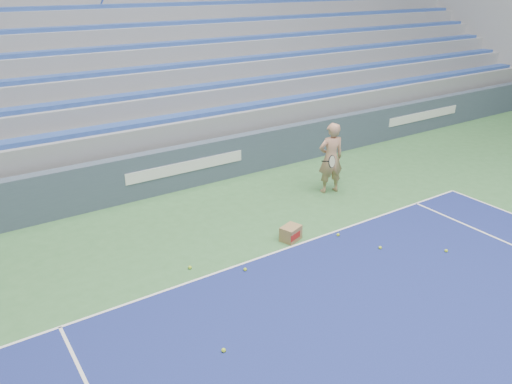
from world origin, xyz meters
TOP-DOWN VIEW (x-y plane):
  - sponsor_barrier at (0.00, 15.88)m, footprint 30.00×0.32m
  - bleachers at (0.00, 21.60)m, footprint 31.00×9.15m
  - tennis_player at (2.87, 13.60)m, footprint 0.97×0.91m
  - ball_box at (0.55, 12.14)m, footprint 0.48×0.43m
  - tennis_ball_0 at (1.46, 11.71)m, footprint 0.07×0.07m
  - tennis_ball_1 at (1.79, 10.84)m, footprint 0.07×0.07m
  - tennis_ball_2 at (-1.68, 12.29)m, footprint 0.07×0.07m
  - tennis_ball_3 at (2.78, 10.04)m, footprint 0.07×0.07m
  - tennis_ball_4 at (-2.29, 10.01)m, footprint 0.07×0.07m
  - tennis_ball_5 at (-0.87, 11.66)m, footprint 0.07×0.07m

SIDE VIEW (x-z plane):
  - tennis_ball_0 at x=1.46m, z-range 0.00..0.07m
  - tennis_ball_1 at x=1.79m, z-range 0.00..0.07m
  - tennis_ball_2 at x=-1.68m, z-range 0.00..0.07m
  - tennis_ball_3 at x=2.78m, z-range 0.00..0.07m
  - tennis_ball_4 at x=-2.29m, z-range 0.00..0.07m
  - tennis_ball_5 at x=-0.87m, z-range 0.00..0.07m
  - ball_box at x=0.55m, z-range 0.00..0.31m
  - sponsor_barrier at x=0.00m, z-range 0.00..1.10m
  - tennis_player at x=2.87m, z-range 0.00..1.78m
  - bleachers at x=0.00m, z-range -1.29..6.01m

